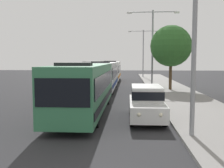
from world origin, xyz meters
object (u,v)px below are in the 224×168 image
bus_second_in_line (104,75)px  bus_middle (111,70)px  bus_lead (85,86)px  box_truck_oncoming (92,70)px  streetlamp_near (195,15)px  white_suv (146,101)px  streetlamp_mid (153,41)px  streetlamp_far (143,49)px  roadside_tree (171,46)px

bus_second_in_line → bus_middle: 12.75m
bus_middle → bus_lead: bearing=-90.0°
box_truck_oncoming → streetlamp_near: 33.12m
bus_second_in_line → white_suv: bearing=-75.3°
white_suv → bus_lead: bearing=155.5°
bus_middle → streetlamp_mid: bearing=-63.3°
bus_second_in_line → streetlamp_far: bearing=76.0°
streetlamp_mid → streetlamp_far: (-0.00, 19.58, -0.04)m
streetlamp_mid → streetlamp_far: 19.58m
bus_middle → streetlamp_far: bearing=58.6°
streetlamp_near → streetlamp_far: bearing=90.0°
bus_middle → box_truck_oncoming: 3.60m
bus_second_in_line → streetlamp_mid: bearing=20.3°
box_truck_oncoming → streetlamp_mid: bearing=-54.5°
box_truck_oncoming → streetlamp_near: bearing=-74.7°
streetlamp_near → streetlamp_far: 39.17m
streetlamp_near → streetlamp_mid: 19.59m
white_suv → streetlamp_far: (1.70, 35.66, 4.42)m
roadside_tree → streetlamp_far: bearing=94.9°
bus_second_in_line → streetlamp_far: (5.40, 21.58, 3.76)m
bus_lead → streetlamp_near: bearing=-43.9°
bus_second_in_line → roadside_tree: roadside_tree is taller
bus_second_in_line → streetlamp_near: (5.40, -17.59, 3.47)m
white_suv → streetlamp_near: (1.70, -3.50, 4.12)m
streetlamp_near → streetlamp_mid: (0.00, 19.58, 0.34)m
white_suv → streetlamp_near: 5.67m
bus_middle → streetlamp_mid: size_ratio=1.24×
bus_middle → streetlamp_mid: streetlamp_mid is taller
streetlamp_far → bus_lead: bearing=-99.0°
bus_middle → roadside_tree: size_ratio=1.58×
white_suv → box_truck_oncoming: (-7.00, 28.27, 0.67)m
bus_second_in_line → roadside_tree: size_ratio=1.63×
bus_middle → streetlamp_near: 31.01m
bus_second_in_line → box_truck_oncoming: bus_second_in_line is taller
bus_middle → streetlamp_mid: (5.40, -10.75, 3.80)m
white_suv → roadside_tree: (3.52, 14.32, 3.79)m
white_suv → streetlamp_near: size_ratio=0.62×
bus_second_in_line → white_suv: 14.58m
bus_middle → box_truck_oncoming: bearing=156.6°
streetlamp_far → white_suv: bearing=-92.7°
streetlamp_mid → box_truck_oncoming: bearing=125.5°
white_suv → box_truck_oncoming: size_ratio=0.65×
streetlamp_far → streetlamp_near: bearing=-90.0°
bus_second_in_line → streetlamp_mid: (5.40, 2.00, 3.80)m
bus_lead → streetlamp_near: 8.25m
box_truck_oncoming → roadside_tree: bearing=-53.0°
bus_second_in_line → streetlamp_far: size_ratio=1.29×
bus_second_in_line → streetlamp_far: streetlamp_far is taller
streetlamp_far → bus_middle: bearing=-121.4°
bus_middle → white_suv: size_ratio=2.18×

